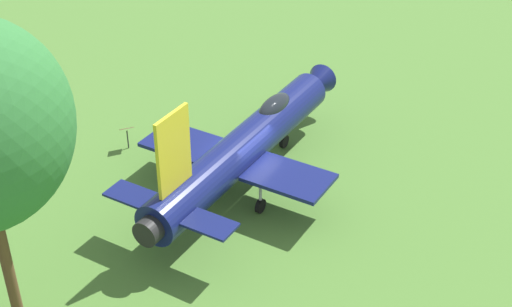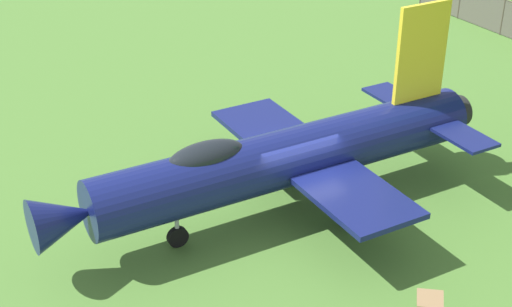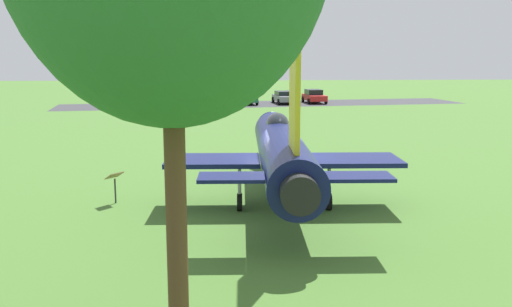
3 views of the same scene
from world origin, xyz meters
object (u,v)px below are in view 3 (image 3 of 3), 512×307
parked_car_gray (284,97)px  parked_car_white (214,98)px  parked_car_red (314,96)px  info_plaque (115,180)px  display_jet (281,149)px  parked_car_green (247,98)px

parked_car_gray → parked_car_white: (1.11, -7.68, 0.02)m
parked_car_red → info_plaque: bearing=-23.7°
display_jet → parked_car_white: size_ratio=3.03×
parked_car_red → parked_car_white: 11.24m
parked_car_red → parked_car_green: parked_car_red is taller
parked_car_gray → display_jet: bearing=-12.6°
display_jet → info_plaque: display_jet is taller
info_plaque → parked_car_green: size_ratio=0.26×
info_plaque → parked_car_red: 44.23m
info_plaque → parked_car_green: bearing=171.0°
info_plaque → parked_car_gray: 42.76m
parked_car_gray → parked_car_red: bearing=92.2°
parked_car_gray → parked_car_green: 4.22m
parked_car_white → parked_car_green: bearing=89.8°
info_plaque → parked_car_white: parked_car_white is taller
parked_car_green → parked_car_red: bearing=90.4°
parked_car_red → parked_car_gray: bearing=-86.7°
parked_car_gray → info_plaque: bearing=-20.6°
info_plaque → parked_car_red: size_ratio=0.26×
parked_car_gray → parked_car_white: parked_car_white is taller
parked_car_red → parked_car_white: bearing=-86.8°
parked_car_green → display_jet: bearing=-8.6°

